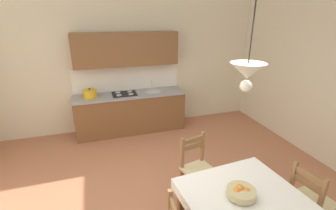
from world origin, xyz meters
The scene contains 8 objects.
ground_plane centered at (0.00, 0.00, -0.05)m, with size 6.72×6.14×0.10m, color #AD6B4C.
wall_back centered at (0.00, 2.83, 2.04)m, with size 6.72×0.12×4.08m, color beige.
kitchen_cabinetry centered at (-0.04, 2.50, 0.86)m, with size 2.43×0.63×2.20m.
dining_table centered at (0.63, -0.90, 0.62)m, with size 1.28×1.14×0.75m.
dining_chair_window_side centered at (1.57, -0.94, 0.44)m, with size 0.47×0.47×0.93m.
dining_chair_kitchen_side centered at (0.55, 0.06, 0.44)m, with size 0.50×0.50×0.93m.
fruit_bowl centered at (0.58, -0.92, 0.81)m, with size 0.30×0.30×0.12m.
pendant_lamp centered at (0.56, -0.82, 2.06)m, with size 0.32×0.32×0.80m.
Camera 1 is at (-0.74, -2.59, 2.53)m, focal length 25.55 mm.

